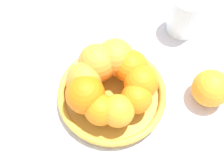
% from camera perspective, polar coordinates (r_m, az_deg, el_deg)
% --- Properties ---
extents(ground_plane, '(4.00, 4.00, 0.00)m').
position_cam_1_polar(ground_plane, '(0.70, 0.00, -2.50)').
color(ground_plane, silver).
extents(fruit_bowl, '(0.24, 0.24, 0.03)m').
position_cam_1_polar(fruit_bowl, '(0.68, 0.00, -1.97)').
color(fruit_bowl, gold).
rests_on(fruit_bowl, ground_plane).
extents(orange_pile, '(0.19, 0.18, 0.08)m').
position_cam_1_polar(orange_pile, '(0.64, -0.38, 0.70)').
color(orange_pile, orange).
rests_on(orange_pile, fruit_bowl).
extents(stray_orange, '(0.08, 0.08, 0.08)m').
position_cam_1_polar(stray_orange, '(0.69, 17.62, -0.73)').
color(stray_orange, orange).
rests_on(stray_orange, ground_plane).
extents(drinking_glass, '(0.08, 0.08, 0.11)m').
position_cam_1_polar(drinking_glass, '(0.77, 13.30, 12.37)').
color(drinking_glass, silver).
rests_on(drinking_glass, ground_plane).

